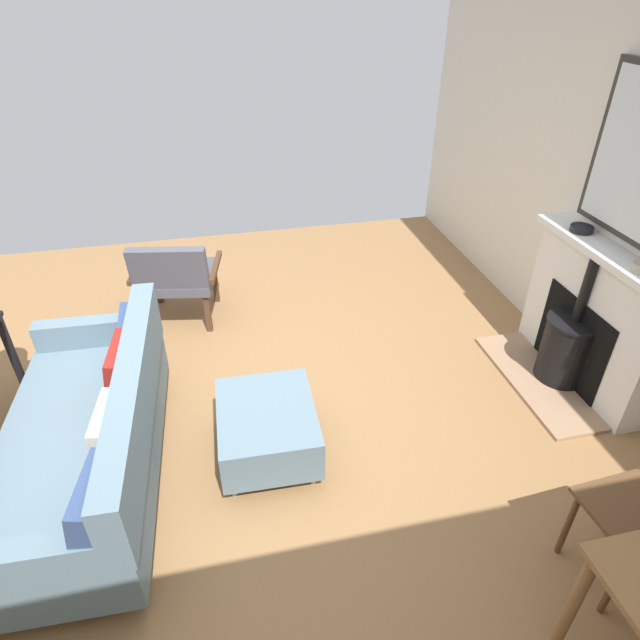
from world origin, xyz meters
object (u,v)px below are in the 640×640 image
mantel_bowl_near (582,228)px  armchair_accent (175,275)px  fireplace (583,327)px  sofa (92,437)px  ottoman (267,427)px

mantel_bowl_near → armchair_accent: bearing=-21.2°
mantel_bowl_near → armchair_accent: size_ratio=0.20×
fireplace → armchair_accent: fireplace is taller
mantel_bowl_near → armchair_accent: mantel_bowl_near is taller
mantel_bowl_near → fireplace: bearing=86.9°
mantel_bowl_near → sofa: mantel_bowl_near is taller
sofa → ottoman: bearing=178.7°
sofa → armchair_accent: (-0.47, -1.63, 0.11)m
fireplace → armchair_accent: (2.78, -1.40, 0.00)m
sofa → mantel_bowl_near: bearing=-170.7°
fireplace → mantel_bowl_near: (-0.02, -0.31, 0.61)m
mantel_bowl_near → ottoman: (2.29, 0.56, -0.83)m
fireplace → sofa: 3.26m
sofa → ottoman: (-0.98, 0.02, -0.12)m
armchair_accent → mantel_bowl_near: bearing=158.8°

